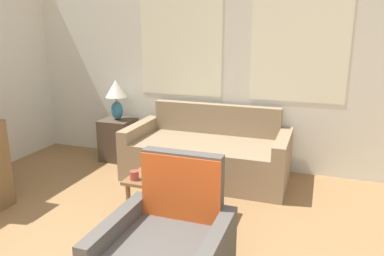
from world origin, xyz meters
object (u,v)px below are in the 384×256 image
at_px(cup_navy, 147,172).
at_px(cup_yellow, 147,168).
at_px(couch, 208,155).
at_px(table_lamp, 116,94).
at_px(coffee_table, 174,184).
at_px(laptop, 187,174).
at_px(cup_white, 134,175).

relative_size(cup_navy, cup_yellow, 1.12).
bearing_deg(couch, table_lamp, 172.95).
bearing_deg(coffee_table, couch, 89.63).
bearing_deg(laptop, cup_white, -158.47).
distance_m(cup_navy, cup_yellow, 0.13).
relative_size(coffee_table, laptop, 2.68).
xyz_separation_m(table_lamp, coffee_table, (1.32, -1.26, -0.58)).
bearing_deg(cup_navy, cup_white, -126.26).
xyz_separation_m(laptop, cup_white, (-0.46, -0.18, -0.01)).
xyz_separation_m(coffee_table, cup_yellow, (-0.32, 0.10, 0.09)).
relative_size(couch, cup_yellow, 21.63).
relative_size(cup_navy, cup_white, 1.16).
bearing_deg(table_lamp, cup_navy, -50.38).
xyz_separation_m(couch, cup_navy, (-0.27, -1.11, 0.16)).
height_order(couch, laptop, couch).
xyz_separation_m(table_lamp, cup_white, (0.98, -1.39, -0.48)).
xyz_separation_m(couch, laptop, (0.11, -1.04, 0.16)).
bearing_deg(table_lamp, cup_white, -54.73).
distance_m(cup_navy, cup_white, 0.13).
height_order(laptop, cup_navy, laptop).
height_order(table_lamp, cup_yellow, table_lamp).
bearing_deg(cup_navy, table_lamp, 129.62).
bearing_deg(cup_yellow, couch, 72.00).
bearing_deg(cup_white, cup_yellow, 83.44).
xyz_separation_m(cup_navy, cup_white, (-0.08, -0.11, -0.01)).
bearing_deg(couch, cup_navy, -103.70).
bearing_deg(cup_white, cup_navy, 53.74).
bearing_deg(laptop, cup_yellow, 174.67).
bearing_deg(laptop, coffee_table, -155.10).
height_order(couch, cup_white, couch).
relative_size(couch, laptop, 5.83).
height_order(couch, coffee_table, couch).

